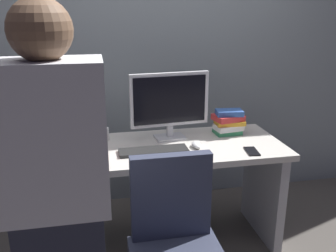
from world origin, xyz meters
The scene contains 11 objects.
ground_plane centered at (0.00, 0.00, 0.00)m, with size 9.00×9.00×0.00m, color #4C4742.
wall_back centered at (0.00, 0.75, 1.50)m, with size 6.40×0.10×3.00m, color gray.
desk centered at (0.00, 0.00, 0.52)m, with size 1.54×0.65×0.74m.
person_at_desk centered at (-0.60, -0.88, 0.84)m, with size 0.40×0.24×1.64m.
monitor centered at (0.05, 0.13, 1.00)m, with size 0.54×0.16×0.46m.
keyboard centered at (-0.10, -0.10, 0.75)m, with size 0.43×0.13×0.02m, color #262626.
mouse centered at (0.18, -0.07, 0.76)m, with size 0.06×0.10×0.03m, color white.
cup_near_keyboard centered at (-0.44, -0.16, 0.79)m, with size 0.08×0.08×0.09m, color #D84C3F.
cup_by_monitor centered at (-0.40, 0.18, 0.78)m, with size 0.07×0.07×0.09m, color silver.
book_stack centered at (0.48, 0.15, 0.83)m, with size 0.22×0.19×0.18m.
cell_phone centered at (0.50, -0.21, 0.75)m, with size 0.07×0.14×0.01m, color black.
Camera 1 is at (-0.43, -2.20, 1.60)m, focal length 39.22 mm.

